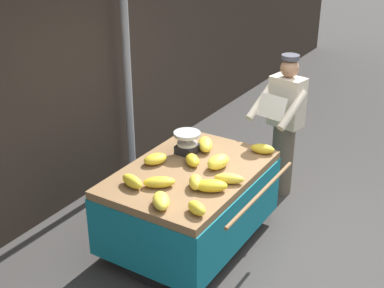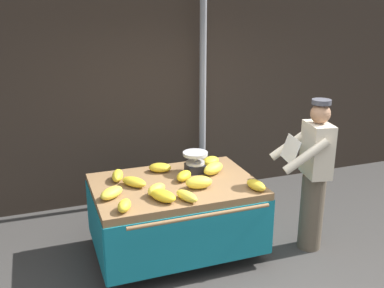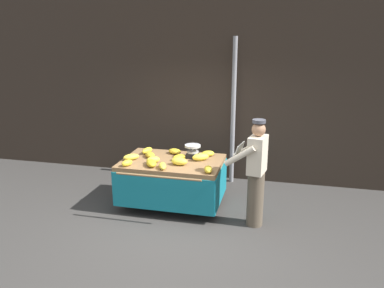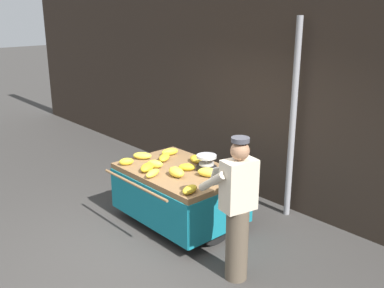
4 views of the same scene
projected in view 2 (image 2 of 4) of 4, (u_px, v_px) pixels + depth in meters
name	position (u px, v px, depth m)	size (l,w,h in m)	color
back_wall	(164.00, 63.00, 6.01)	(16.00, 0.24, 3.77)	#332821
street_pole	(203.00, 95.00, 6.01)	(0.09, 0.09, 2.92)	gray
banana_cart	(175.00, 201.00, 4.73)	(1.74, 1.39, 0.84)	olive
weighing_scale	(195.00, 162.00, 4.93)	(0.28, 0.28, 0.24)	black
banana_bunch_0	(112.00, 193.00, 4.30)	(0.14, 0.28, 0.10)	yellow
banana_bunch_1	(211.00, 161.00, 5.16)	(0.16, 0.24, 0.10)	yellow
banana_bunch_2	(163.00, 196.00, 4.23)	(0.16, 0.30, 0.11)	gold
banana_bunch_3	(157.00, 190.00, 4.36)	(0.12, 0.23, 0.12)	yellow
banana_bunch_4	(124.00, 206.00, 4.03)	(0.11, 0.21, 0.10)	yellow
banana_bunch_5	(160.00, 168.00, 4.96)	(0.17, 0.25, 0.10)	gold
banana_bunch_6	(199.00, 182.00, 4.52)	(0.17, 0.28, 0.13)	yellow
banana_bunch_7	(184.00, 176.00, 4.72)	(0.13, 0.23, 0.10)	gold
banana_bunch_8	(256.00, 185.00, 4.48)	(0.13, 0.25, 0.10)	gold
banana_bunch_9	(213.00, 169.00, 4.89)	(0.15, 0.30, 0.12)	yellow
banana_bunch_10	(118.00, 176.00, 4.72)	(0.11, 0.27, 0.11)	yellow
banana_bunch_11	(134.00, 182.00, 4.57)	(0.15, 0.30, 0.09)	gold
banana_bunch_12	(187.00, 196.00, 4.24)	(0.11, 0.28, 0.09)	yellow
vendor_person	(313.00, 175.00, 4.78)	(0.64, 0.59, 1.71)	brown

